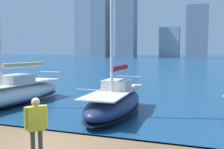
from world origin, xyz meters
The scene contains 5 objects.
dock_pier centered at (0.00, -0.10, 0.54)m, with size 28.00×2.80×0.60m.
city_skyline centered at (20.37, -158.66, 18.95)m, with size 167.05×26.24×47.56m.
sailboat_maroon centered at (0.21, -6.66, 0.77)m, with size 2.50×7.16×11.90m.
sailboat_tan centered at (7.34, -6.93, 0.77)m, with size 3.12×9.51×13.00m.
person_yellow_shirt centered at (-0.24, 0.96, 1.57)m, with size 0.42×0.48×1.62m.
Camera 1 is at (-4.26, 6.53, 3.37)m, focal length 42.00 mm.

